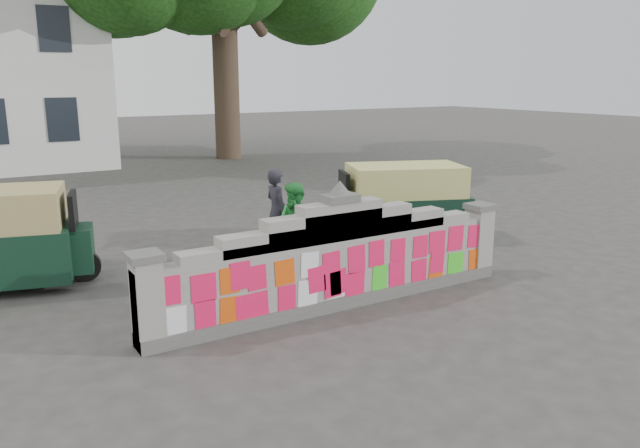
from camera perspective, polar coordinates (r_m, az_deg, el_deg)
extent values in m
plane|color=#383533|center=(9.97, 1.74, -7.49)|extent=(100.00, 100.00, 0.00)
cube|color=#4C4C49|center=(9.93, 1.75, -6.95)|extent=(6.40, 0.42, 0.20)
cube|color=gray|center=(9.77, 1.77, -4.20)|extent=(6.40, 0.32, 1.00)
cube|color=gray|center=(9.61, 1.79, -0.96)|extent=(5.20, 0.32, 0.14)
cube|color=gray|center=(9.59, 1.79, -0.55)|extent=(4.00, 0.32, 0.28)
cube|color=gray|center=(9.58, 1.80, -0.09)|extent=(2.60, 0.32, 0.44)
cube|color=gray|center=(9.56, 1.80, 0.32)|extent=(1.40, 0.32, 0.58)
cube|color=#4C4C49|center=(9.49, 1.82, 2.38)|extent=(0.55, 0.36, 0.12)
cone|color=#4C4C49|center=(9.46, 1.82, 3.33)|extent=(0.36, 0.36, 0.22)
cube|color=gray|center=(8.56, -15.48, -7.13)|extent=(0.36, 0.40, 1.24)
cube|color=#4C4C49|center=(8.36, -15.76, -2.88)|extent=(0.44, 0.44, 0.10)
cube|color=gray|center=(11.64, 14.26, -1.62)|extent=(0.36, 0.40, 1.24)
cube|color=#4C4C49|center=(11.50, 14.45, 1.56)|extent=(0.44, 0.44, 0.10)
cylinder|color=#38281E|center=(28.07, -8.55, 12.08)|extent=(1.10, 1.10, 6.00)
imported|color=black|center=(11.98, -3.93, -1.52)|extent=(1.83, 0.68, 0.95)
imported|color=#222129|center=(11.90, -3.96, 0.01)|extent=(0.40, 0.60, 1.61)
imported|color=green|center=(11.43, -2.23, -0.37)|extent=(0.85, 0.97, 1.67)
cube|color=black|center=(11.73, -21.36, -2.08)|extent=(0.74, 0.89, 0.77)
cube|color=black|center=(11.59, -21.64, 1.08)|extent=(0.29, 0.77, 0.66)
cylinder|color=black|center=(11.81, -20.70, -3.60)|extent=(0.57, 0.27, 0.55)
cube|color=black|center=(13.76, 7.72, 0.87)|extent=(2.95, 2.28, 0.87)
cube|color=#CBC66C|center=(13.62, 7.82, 4.00)|extent=(2.73, 2.15, 0.65)
cube|color=black|center=(13.41, 2.18, 0.65)|extent=(0.79, 0.91, 0.76)
cube|color=black|center=(13.28, 2.20, 3.40)|extent=(0.36, 0.74, 0.65)
cylinder|color=black|center=(13.46, 1.71, -0.72)|extent=(0.55, 0.32, 0.54)
cylinder|color=black|center=(14.71, 10.61, 0.26)|extent=(0.55, 0.32, 0.54)
cylinder|color=black|center=(13.63, 12.38, -0.86)|extent=(0.55, 0.32, 0.54)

